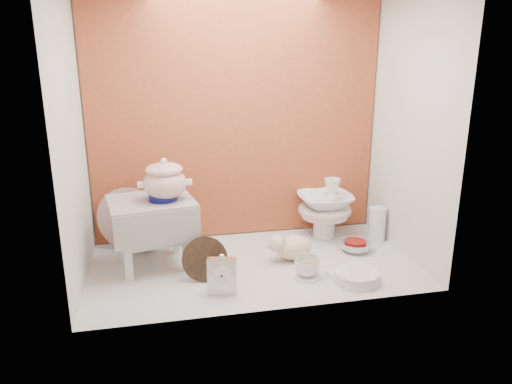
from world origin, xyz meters
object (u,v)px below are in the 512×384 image
step_stool (153,233)px  mantel_clock (222,274)px  porcelain_tower (325,208)px  soup_tureen (165,179)px  blue_white_vase (145,230)px  floral_platter (127,219)px  crystal_bowl (355,246)px  gold_rim_teacup (307,266)px  plush_pig (294,247)px  dinner_plate_stack (356,276)px

step_stool → mantel_clock: size_ratio=2.12×
step_stool → porcelain_tower: same height
soup_tureen → blue_white_vase: (-0.13, 0.29, -0.39)m
floral_platter → mantel_clock: size_ratio=1.81×
soup_tureen → crystal_bowl: bearing=-1.5°
floral_platter → step_stool: bearing=-62.2°
step_stool → blue_white_vase: 0.28m
floral_platter → blue_white_vase: bearing=-7.3°
mantel_clock → gold_rim_teacup: size_ratio=1.57×
plush_pig → gold_rim_teacup: 0.22m
crystal_bowl → gold_rim_teacup: bearing=-145.7°
mantel_clock → plush_pig: size_ratio=0.78×
blue_white_vase → step_stool: bearing=-79.9°
plush_pig → crystal_bowl: bearing=22.4°
blue_white_vase → porcelain_tower: bearing=-2.6°
gold_rim_teacup → floral_platter: bearing=147.6°
soup_tureen → gold_rim_teacup: size_ratio=2.04×
soup_tureen → gold_rim_teacup: bearing=-22.6°
floral_platter → mantel_clock: 0.83m
dinner_plate_stack → gold_rim_teacup: bearing=155.9°
soup_tureen → dinner_plate_stack: (0.95, -0.40, -0.47)m
step_stool → plush_pig: 0.80m
step_stool → dinner_plate_stack: step_stool is taller
floral_platter → dinner_plate_stack: (1.17, -0.70, -0.16)m
soup_tureen → mantel_clock: size_ratio=1.30×
floral_platter → blue_white_vase: (0.10, -0.01, -0.07)m
plush_pig → crystal_bowl: size_ratio=1.39×
soup_tureen → gold_rim_teacup: 0.88m
floral_platter → plush_pig: (0.93, -0.37, -0.11)m
soup_tureen → floral_platter: bearing=127.4°
crystal_bowl → blue_white_vase: bearing=165.7°
porcelain_tower → floral_platter: bearing=177.0°
crystal_bowl → porcelain_tower: (-0.11, 0.26, 0.16)m
blue_white_vase → mantel_clock: size_ratio=1.12×
floral_platter → mantel_clock: bearing=-55.3°
mantel_clock → porcelain_tower: 0.97m
blue_white_vase → floral_platter: bearing=172.7°
step_stool → gold_rim_teacup: bearing=-31.3°
step_stool → floral_platter: (-0.15, 0.28, -0.00)m
crystal_bowl → dinner_plate_stack: bearing=-112.4°
floral_platter → dinner_plate_stack: 1.38m
blue_white_vase → dinner_plate_stack: (1.07, -0.69, -0.09)m
step_stool → floral_platter: step_stool is taller
floral_platter → plush_pig: floral_platter is taller
blue_white_vase → dinner_plate_stack: size_ratio=0.96×
step_stool → gold_rim_teacup: step_stool is taller
dinner_plate_stack → floral_platter: bearing=149.2°
gold_rim_teacup → porcelain_tower: size_ratio=0.34×
floral_platter → soup_tureen: bearing=-52.6°
soup_tureen → plush_pig: bearing=-5.9°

